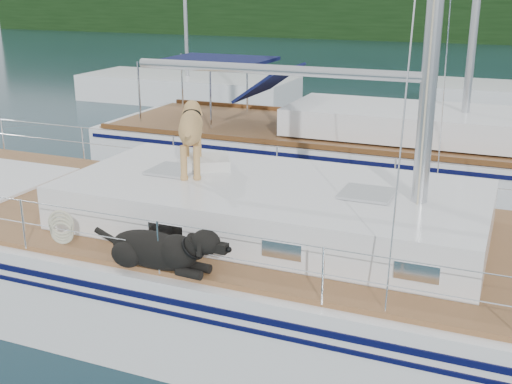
% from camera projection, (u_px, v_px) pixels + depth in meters
% --- Properties ---
extents(ground, '(120.00, 120.00, 0.00)m').
position_uv_depth(ground, '(217.00, 302.00, 8.82)').
color(ground, black).
rests_on(ground, ground).
extents(tree_line, '(90.00, 3.00, 6.00)m').
position_uv_depth(tree_line, '(482.00, 1.00, 47.41)').
color(tree_line, black).
rests_on(tree_line, ground).
extents(shore_bank, '(92.00, 1.00, 1.20)m').
position_uv_depth(shore_bank, '(480.00, 33.00, 49.20)').
color(shore_bank, '#595147').
rests_on(shore_bank, ground).
extents(main_sailboat, '(12.00, 3.80, 14.01)m').
position_uv_depth(main_sailboat, '(222.00, 258.00, 8.57)').
color(main_sailboat, white).
rests_on(main_sailboat, ground).
extents(neighbor_sailboat, '(11.00, 3.50, 13.30)m').
position_uv_depth(neighbor_sailboat, '(351.00, 154.00, 14.02)').
color(neighbor_sailboat, white).
rests_on(neighbor_sailboat, ground).
extents(bg_boat_west, '(8.00, 3.00, 11.65)m').
position_uv_depth(bg_boat_west, '(188.00, 89.00, 23.90)').
color(bg_boat_west, white).
rests_on(bg_boat_west, ground).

